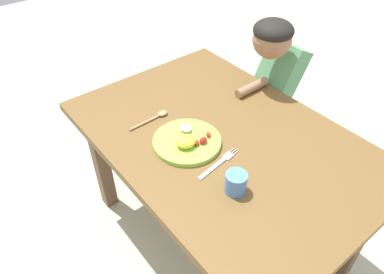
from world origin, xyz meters
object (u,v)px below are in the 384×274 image
at_px(spoon, 156,117).
at_px(person, 274,97).
at_px(drinking_cup, 236,183).
at_px(fork, 219,164).
at_px(plate, 187,141).

bearing_deg(spoon, person, -11.04).
relative_size(spoon, drinking_cup, 2.51).
bearing_deg(fork, plate, 89.80).
bearing_deg(drinking_cup, plate, 176.55).
xyz_separation_m(fork, drinking_cup, (0.13, -0.04, 0.04)).
distance_m(fork, drinking_cup, 0.14).
xyz_separation_m(spoon, drinking_cup, (0.51, -0.01, 0.03)).
height_order(drinking_cup, person, person).
distance_m(fork, person, 0.70).
xyz_separation_m(plate, drinking_cup, (0.29, -0.02, 0.02)).
bearing_deg(plate, fork, 7.86).
bearing_deg(drinking_cup, spoon, 178.35).
xyz_separation_m(plate, fork, (0.16, 0.02, -0.01)).
xyz_separation_m(plate, person, (-0.11, 0.66, -0.13)).
xyz_separation_m(spoon, person, (0.11, 0.66, -0.12)).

